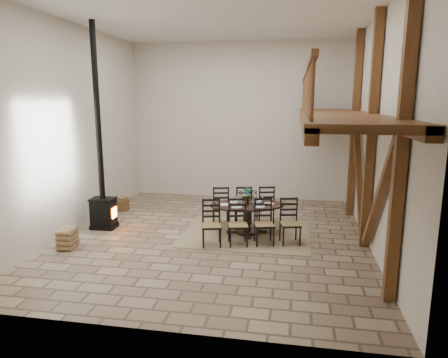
% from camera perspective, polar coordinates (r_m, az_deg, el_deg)
% --- Properties ---
extents(ground, '(8.00, 8.00, 0.00)m').
position_cam_1_polar(ground, '(9.58, -1.31, -8.21)').
color(ground, tan).
rests_on(ground, ground).
extents(room_shell, '(7.02, 8.02, 5.01)m').
position_cam_1_polar(room_shell, '(8.87, 6.27, 10.04)').
color(room_shell, beige).
rests_on(room_shell, ground).
extents(rug, '(3.00, 2.50, 0.02)m').
position_cam_1_polar(rug, '(9.80, 3.25, -7.71)').
color(rug, tan).
rests_on(rug, ground).
extents(dining_table, '(2.31, 2.37, 1.14)m').
position_cam_1_polar(dining_table, '(9.61, 3.33, -5.79)').
color(dining_table, black).
rests_on(dining_table, ground).
extents(wood_stove, '(0.61, 0.48, 5.00)m').
position_cam_1_polar(wood_stove, '(10.35, -17.05, -0.66)').
color(wood_stove, black).
rests_on(wood_stove, ground).
extents(log_basket, '(0.49, 0.49, 0.41)m').
position_cam_1_polar(log_basket, '(12.15, -14.53, -3.47)').
color(log_basket, brown).
rests_on(log_basket, ground).
extents(log_stack, '(0.38, 0.49, 0.45)m').
position_cam_1_polar(log_stack, '(9.43, -21.45, -7.89)').
color(log_stack, '#A08959').
rests_on(log_stack, ground).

